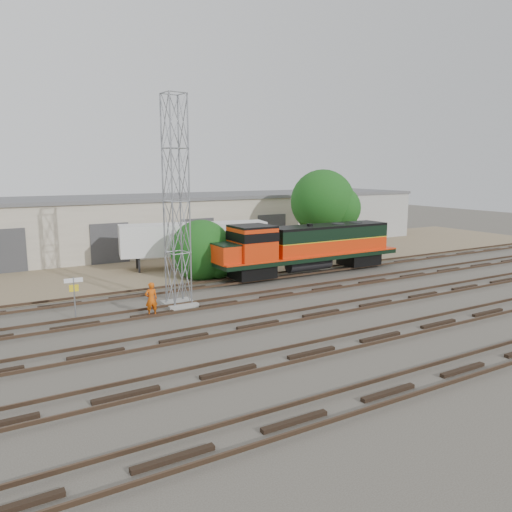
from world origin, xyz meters
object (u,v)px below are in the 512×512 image
semi_trailer (198,239)px  worker (151,299)px  signal_tower (176,206)px  locomotive (306,246)px

semi_trailer → worker: bearing=-112.4°
signal_tower → semi_trailer: 12.08m
signal_tower → worker: 5.44m
signal_tower → worker: bearing=-148.9°
signal_tower → semi_trailer: size_ratio=1.00×
locomotive → signal_tower: bearing=-164.0°
signal_tower → worker: signal_tower is taller
locomotive → worker: locomotive is taller
locomotive → semi_trailer: 8.94m
semi_trailer → signal_tower: bearing=-107.4°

